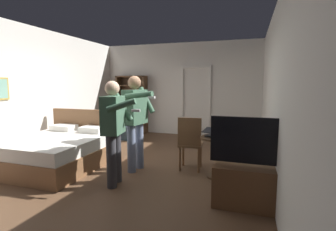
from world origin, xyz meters
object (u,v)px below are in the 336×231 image
bed (59,150)px  person_striped_shirt (136,116)px  side_table (217,151)px  bottle_on_table (226,131)px  bookshelf (132,102)px  person_blue_shirt (114,126)px  wooden_chair (190,141)px  laptop (215,134)px  tv_flatscreen (250,180)px  suitcase_dark (131,133)px

bed → person_striped_shirt: (1.54, 0.22, 0.71)m
side_table → person_striped_shirt: size_ratio=0.41×
side_table → person_striped_shirt: 1.56m
bottle_on_table → bookshelf: bearing=135.1°
bed → person_blue_shirt: size_ratio=1.18×
wooden_chair → person_blue_shirt: person_blue_shirt is taller
wooden_chair → bookshelf: bearing=131.2°
bookshelf → wooden_chair: size_ratio=1.86×
bottle_on_table → wooden_chair: (-0.66, 0.28, -0.28)m
bookshelf → side_table: 4.51m
laptop → person_blue_shirt: (-1.45, -0.77, 0.19)m
bed → laptop: (2.96, 0.27, 0.45)m
bottle_on_table → person_blue_shirt: 1.79m
tv_flatscreen → side_table: 1.07m
laptop → side_table: bearing=42.1°
bed → tv_flatscreen: tv_flatscreen is taller
side_table → wooden_chair: bearing=159.1°
side_table → person_blue_shirt: (-1.50, -0.81, 0.47)m
side_table → laptop: (-0.04, -0.04, 0.29)m
bottle_on_table → suitcase_dark: bottle_on_table is taller
laptop → suitcase_dark: size_ratio=0.92×
side_table → bottle_on_table: bearing=-29.7°
tv_flatscreen → wooden_chair: tv_flatscreen is taller
bed → suitcase_dark: 2.47m
person_blue_shirt → person_striped_shirt: size_ratio=0.95×
suitcase_dark → bookshelf: bearing=118.9°
tv_flatscreen → person_striped_shirt: (-1.99, 0.83, 0.65)m
person_striped_shirt → suitcase_dark: bearing=118.9°
side_table → person_blue_shirt: person_blue_shirt is taller
bottle_on_table → suitcase_dark: 3.66m
bottle_on_table → person_striped_shirt: bearing=-179.5°
bookshelf → wooden_chair: 4.01m
bookshelf → bottle_on_table: 4.64m
side_table → person_blue_shirt: bearing=-151.7°
bed → bookshelf: bookshelf is taller
laptop → person_striped_shirt: (-1.42, -0.05, 0.26)m
laptop → wooden_chair: wooden_chair is taller
bed → person_striped_shirt: size_ratio=1.11×
bed → tv_flatscreen: size_ratio=1.64×
bed → tv_flatscreen: (3.53, -0.61, 0.05)m
tv_flatscreen → laptop: size_ratio=2.81×
person_striped_shirt → side_table: bearing=3.7°
person_blue_shirt → person_striped_shirt: 0.71m
wooden_chair → person_striped_shirt: person_striped_shirt is taller
side_table → laptop: bearing=-137.9°
tv_flatscreen → wooden_chair: size_ratio=1.19×
laptop → tv_flatscreen: bearing=-57.1°
wooden_chair → person_striped_shirt: 1.09m
suitcase_dark → side_table: bearing=-32.4°
bookshelf → tv_flatscreen: bookshelf is taller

